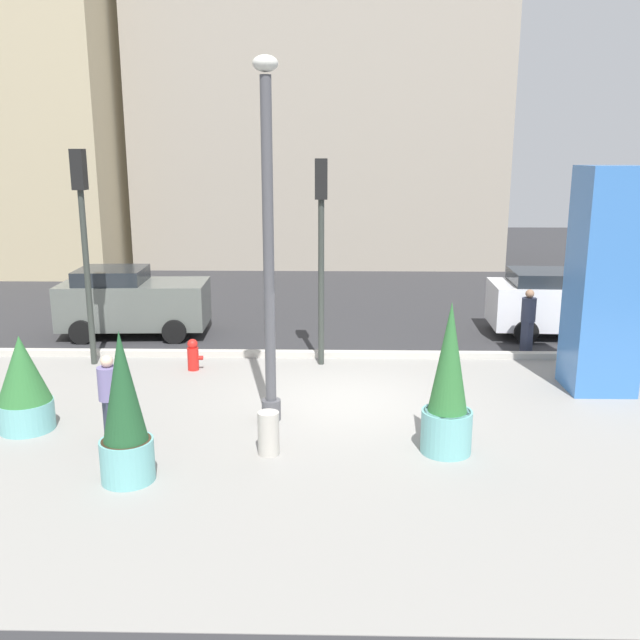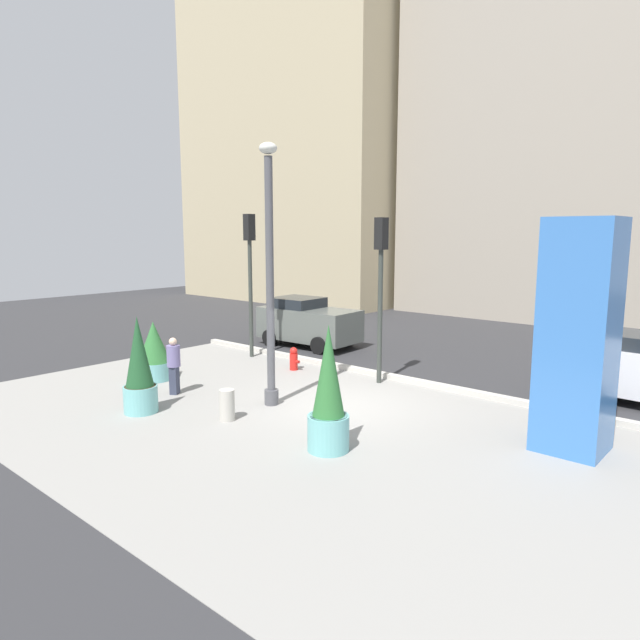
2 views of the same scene
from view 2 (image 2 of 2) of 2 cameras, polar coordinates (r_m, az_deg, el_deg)
name	(u,v)px [view 2 (image 2 of 2)]	position (r m, az deg, el deg)	size (l,w,h in m)	color
ground_plane	(421,376)	(17.57, 10.20, -5.67)	(60.00, 60.00, 0.00)	#2D2D30
plaza_pavement	(283,427)	(12.99, -3.74, -10.83)	(18.00, 10.00, 0.02)	gray
curb_strip	(405,379)	(16.82, 8.66, -6.01)	(18.00, 0.24, 0.16)	#B7B2A8
lamp_post	(270,281)	(13.98, -5.12, 3.93)	(0.44, 0.44, 6.52)	#4C4C51
art_pillar_blue	(578,337)	(12.20, 24.79, -1.57)	(1.30, 1.30, 4.68)	#3870BC
potted_plant_near_left	(154,352)	(17.42, -16.54, -3.10)	(0.97, 0.97, 1.77)	#6BB2B2
potted_plant_near_right	(139,369)	(14.35, -17.93, -4.81)	(0.82, 0.82, 2.39)	#6BB2B2
potted_plant_mid_plaza	(328,396)	(11.30, 0.86, -7.78)	(0.85, 0.85, 2.60)	#6BB2B2
fire_hydrant	(294,359)	(18.00, -2.69, -3.98)	(0.36, 0.26, 0.75)	red
concrete_bollard	(227,405)	(13.45, -9.45, -8.55)	(0.36, 0.36, 0.75)	#B2ADA3
traffic_light_far_side	(250,262)	(19.66, -7.14, 5.86)	(0.28, 0.42, 5.01)	#333833
traffic_light_corner	(381,273)	(16.13, 6.21, 4.74)	(0.28, 0.42, 4.80)	#333833
car_far_lane	(308,322)	(21.73, -1.26, -0.20)	(4.01, 2.20, 1.86)	#565B56
pedestrian_by_curb	(174,363)	(15.76, -14.67, -4.27)	(0.50, 0.50, 1.57)	#33384C
pedestrian_crossing	(579,375)	(15.36, 24.88, -5.07)	(0.51, 0.51, 1.61)	#33384C
highrise_across_street	(577,83)	(32.92, 24.72, 21.08)	(15.90, 8.04, 23.52)	#9E9384
office_block_flanking	(325,98)	(40.64, 0.51, 21.64)	(15.66, 12.51, 26.66)	tan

